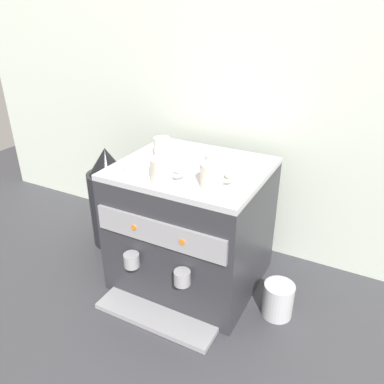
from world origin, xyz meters
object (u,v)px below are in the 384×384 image
ceramic_cup_2 (163,170)px  ceramic_cup_3 (216,164)px  ceramic_cup_0 (213,175)px  espresso_machine (192,225)px  coffee_grinder (110,199)px  ceramic_cup_1 (162,147)px  ceramic_bowl_0 (139,169)px  milk_pitcher (278,300)px  ceramic_bowl_1 (179,159)px

ceramic_cup_2 → ceramic_cup_3: bearing=44.2°
ceramic_cup_2 → ceramic_cup_0: bearing=14.1°
espresso_machine → coffee_grinder: (-0.45, 0.06, -0.02)m
ceramic_cup_1 → ceramic_bowl_0: size_ratio=0.85×
espresso_machine → coffee_grinder: size_ratio=1.23×
ceramic_cup_1 → milk_pitcher: size_ratio=0.65×
ceramic_cup_1 → ceramic_bowl_0: ceramic_cup_1 is taller
ceramic_cup_0 → ceramic_cup_3: (-0.03, 0.09, -0.00)m
ceramic_cup_2 → ceramic_bowl_0: 0.12m
ceramic_bowl_0 → milk_pitcher: bearing=9.5°
ceramic_cup_1 → ceramic_cup_3: (0.25, -0.06, -0.00)m
coffee_grinder → ceramic_cup_0: bearing=-16.6°
ceramic_cup_0 → ceramic_bowl_0: bearing=-175.8°
ceramic_cup_3 → coffee_grinder: 0.65m
ceramic_bowl_0 → ceramic_bowl_1: ceramic_bowl_1 is taller
ceramic_cup_3 → ceramic_bowl_0: (-0.24, -0.11, -0.02)m
ceramic_cup_1 → ceramic_cup_3: 0.26m
ceramic_cup_0 → ceramic_cup_3: size_ratio=0.92×
espresso_machine → milk_pitcher: 0.42m
espresso_machine → ceramic_cup_1: ceramic_cup_1 is taller
milk_pitcher → ceramic_cup_1: bearing=171.1°
ceramic_cup_0 → ceramic_cup_3: 0.09m
ceramic_cup_1 → ceramic_cup_2: bearing=-57.3°
ceramic_cup_0 → ceramic_bowl_1: bearing=147.5°
ceramic_bowl_0 → milk_pitcher: 0.68m
ceramic_cup_3 → ceramic_cup_2: bearing=-135.8°
ceramic_cup_1 → coffee_grinder: (-0.31, 0.03, -0.31)m
espresso_machine → ceramic_bowl_1: 0.27m
ceramic_cup_0 → ceramic_cup_1: bearing=152.5°
espresso_machine → ceramic_cup_1: size_ratio=6.69×
espresso_machine → ceramic_cup_3: size_ratio=4.86×
ceramic_cup_3 → ceramic_bowl_1: ceramic_cup_3 is taller
ceramic_cup_3 → milk_pitcher: 0.54m
ceramic_cup_0 → coffee_grinder: ceramic_cup_0 is taller
ceramic_cup_1 → espresso_machine: bearing=-12.7°
ceramic_cup_1 → coffee_grinder: ceramic_cup_1 is taller
espresso_machine → ceramic_cup_0: size_ratio=5.28×
ceramic_bowl_1 → coffee_grinder: (-0.40, 0.05, -0.29)m
ceramic_cup_1 → ceramic_bowl_1: size_ratio=0.94×
ceramic_cup_1 → ceramic_bowl_1: (0.09, -0.02, -0.02)m
ceramic_cup_3 → ceramic_bowl_0: ceramic_cup_3 is taller
ceramic_cup_3 → milk_pitcher: size_ratio=0.90×
ceramic_cup_1 → ceramic_cup_2: size_ratio=0.78×
ceramic_cup_2 → milk_pitcher: (0.40, 0.11, -0.47)m
ceramic_cup_2 → ceramic_cup_3: 0.19m
ceramic_bowl_1 → coffee_grinder: ceramic_bowl_1 is taller
espresso_machine → ceramic_bowl_0: (-0.14, -0.14, 0.26)m
ceramic_cup_2 → coffee_grinder: 0.57m
ceramic_cup_3 → milk_pitcher: (0.27, -0.02, -0.47)m
ceramic_bowl_0 → ceramic_cup_3: bearing=23.9°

